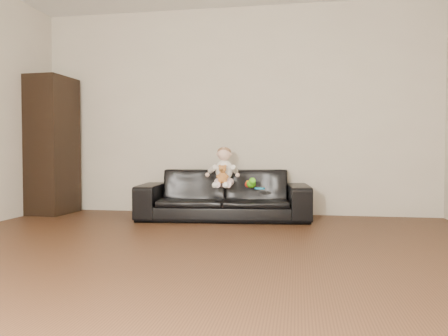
% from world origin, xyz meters
% --- Properties ---
extents(floor, '(5.50, 5.50, 0.00)m').
position_xyz_m(floor, '(0.00, 0.00, 0.00)').
color(floor, '#452918').
rests_on(floor, ground).
extents(wall_back, '(5.00, 0.00, 5.00)m').
position_xyz_m(wall_back, '(0.00, 2.75, 1.30)').
color(wall_back, beige).
rests_on(wall_back, ground).
extents(sofa, '(2.02, 0.95, 0.57)m').
position_xyz_m(sofa, '(-0.05, 2.25, 0.29)').
color(sofa, black).
rests_on(sofa, floor).
extents(cabinet, '(0.46, 0.61, 1.72)m').
position_xyz_m(cabinet, '(-2.26, 2.35, 0.86)').
color(cabinet, black).
rests_on(cabinet, floor).
extents(shelf_item, '(0.19, 0.26, 0.28)m').
position_xyz_m(shelf_item, '(-2.24, 2.35, 1.25)').
color(shelf_item, silver).
rests_on(shelf_item, cabinet).
extents(baby, '(0.35, 0.41, 0.46)m').
position_xyz_m(baby, '(-0.03, 2.14, 0.58)').
color(baby, '#F7D1D5').
rests_on(baby, sofa).
extents(teddy_bear, '(0.14, 0.14, 0.20)m').
position_xyz_m(teddy_bear, '(-0.02, 2.00, 0.53)').
color(teddy_bear, '#BB7335').
rests_on(teddy_bear, sofa).
extents(toy_green, '(0.14, 0.16, 0.09)m').
position_xyz_m(toy_green, '(0.29, 2.10, 0.42)').
color(toy_green, '#50C517').
rests_on(toy_green, sofa).
extents(toy_rattle, '(0.09, 0.09, 0.07)m').
position_xyz_m(toy_rattle, '(0.24, 2.16, 0.41)').
color(toy_rattle, red).
rests_on(toy_rattle, sofa).
extents(toy_blue_disc, '(0.14, 0.14, 0.02)m').
position_xyz_m(toy_blue_disc, '(0.39, 1.99, 0.38)').
color(toy_blue_disc, '#1781BB').
rests_on(toy_blue_disc, sofa).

